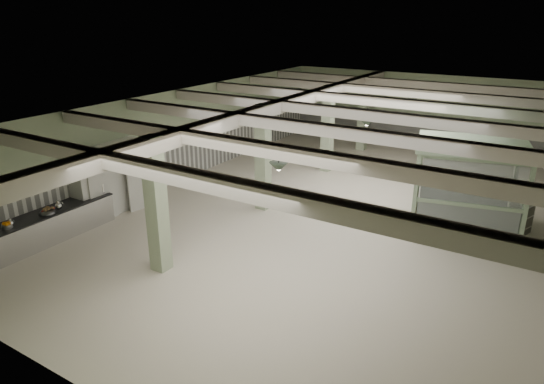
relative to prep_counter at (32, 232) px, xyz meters
The scene contains 31 objects.
floor 9.59m from the prep_counter, 46.95° to the left, with size 20.00×20.00×0.00m, color beige.
ceiling 10.08m from the prep_counter, 46.95° to the left, with size 14.00×20.00×0.02m, color white.
wall_back 18.26m from the prep_counter, 68.96° to the left, with size 14.00×0.02×3.60m, color #A8BA95.
wall_front 7.32m from the prep_counter, 24.64° to the right, with size 14.00×0.02×3.60m, color #A8BA95.
wall_left 7.14m from the prep_counter, 93.76° to the left, with size 0.02×20.00×3.60m, color #A8BA95.
wainscot_left 7.02m from the prep_counter, 93.56° to the left, with size 0.05×19.90×1.50m, color white.
wainscot_back 18.19m from the prep_counter, 68.93° to the left, with size 13.90×0.05×1.50m, color white.
girder 8.59m from the prep_counter, 60.01° to the left, with size 0.45×19.90×0.40m, color beige.
beam_a 7.20m from the prep_counter, ahead, with size 13.90×0.35×0.32m, color beige.
beam_b 7.45m from the prep_counter, 17.00° to the left, with size 13.90×0.35×0.32m, color beige.
beam_c 8.47m from the prep_counter, 34.53° to the left, with size 13.90×0.35×0.32m, color beige.
beam_d 10.03m from the prep_counter, 46.95° to the left, with size 13.90×0.35×0.32m, color beige.
beam_e 11.91m from the prep_counter, 55.46° to the left, with size 13.90×0.35×0.32m, color beige.
beam_f 13.98m from the prep_counter, 61.41° to the left, with size 13.90×0.35×0.32m, color beige.
beam_g 16.18m from the prep_counter, 65.72° to the left, with size 13.90×0.35×0.32m, color beige.
column_a 4.37m from the prep_counter, 13.90° to the left, with size 0.42×0.42×3.60m, color #9DAF8D.
column_b 7.36m from the prep_counter, 56.05° to the left, with size 0.42×0.42×3.60m, color #9DAF8D.
column_c 11.79m from the prep_counter, 69.83° to the left, with size 0.42×0.42×3.60m, color #9DAF8D.
column_d 15.59m from the prep_counter, 74.93° to the left, with size 0.42×0.42×3.60m, color #9DAF8D.
pendant_front 7.76m from the prep_counter, 15.86° to the left, with size 0.44×0.44×0.22m, color #2E3D2F.
pendant_mid 10.61m from the prep_counter, 46.81° to the left, with size 0.44×0.44×0.22m, color #2E3D2F.
pendant_back 14.58m from the prep_counter, 60.61° to the left, with size 0.44×0.44×0.22m, color #2E3D2F.
prep_counter is the anchor object (origin of this frame).
pitcher_near 0.85m from the prep_counter, 77.95° to the right, with size 0.17×0.20×0.25m, color silver, non-canonical shape.
pitcher_far 1.03m from the prep_counter, 78.02° to the left, with size 0.20×0.23×0.30m, color silver, non-canonical shape.
veg_colander 0.73m from the prep_counter, 69.58° to the left, with size 0.46×0.46×0.21m, color #46474C, non-canonical shape.
orange_bowl 0.88m from the prep_counter, 81.11° to the right, with size 0.28×0.28×0.10m, color #B2B2B7.
skillet_far 1.23m from the prep_counter, 152.51° to the right, with size 0.28×0.28×0.04m, color black.
walkin_cooler 3.10m from the prep_counter, 91.61° to the left, with size 0.92×2.68×2.46m.
guard_booth 13.21m from the prep_counter, 39.04° to the left, with size 3.81×3.43×2.64m.
filing_cabinet 14.52m from the prep_counter, 35.41° to the left, with size 0.47×0.67×1.45m, color #505144.
Camera 1 is at (5.95, -14.12, 6.40)m, focal length 32.00 mm.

